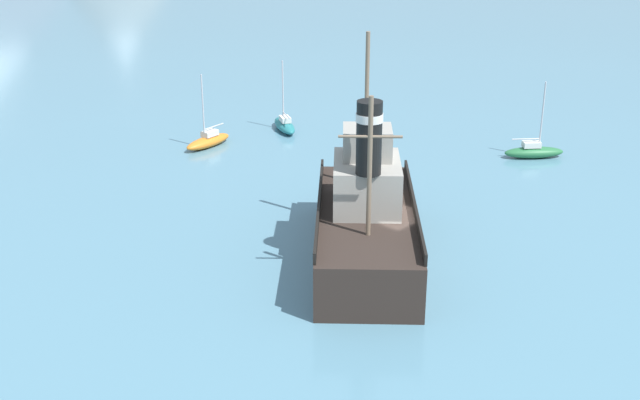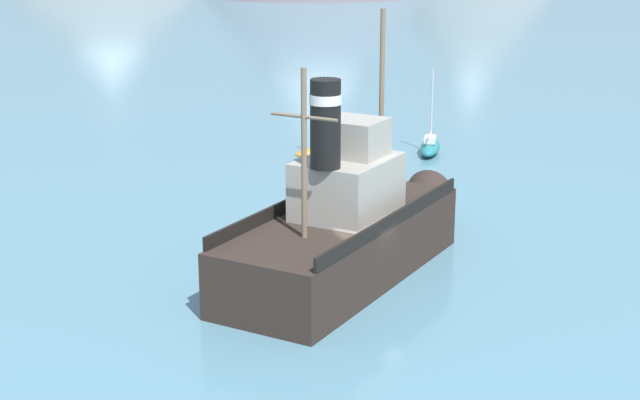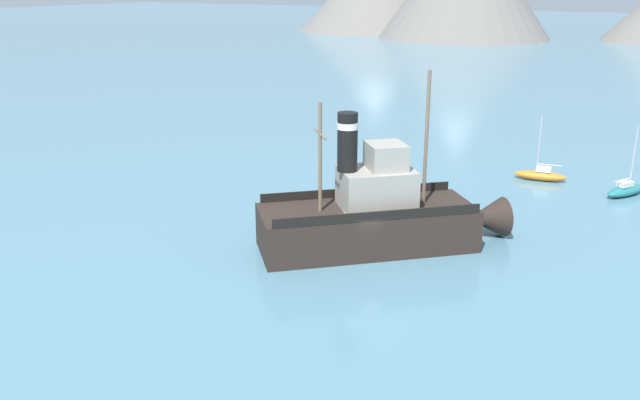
% 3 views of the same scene
% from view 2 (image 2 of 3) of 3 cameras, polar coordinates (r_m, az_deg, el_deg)
% --- Properties ---
extents(ground_plane, '(600.00, 600.00, 0.00)m').
position_cam_2_polar(ground_plane, '(36.62, 2.52, -5.10)').
color(ground_plane, teal).
extents(old_tugboat, '(12.92, 12.19, 9.90)m').
position_cam_2_polar(old_tugboat, '(37.47, 1.67, -1.62)').
color(old_tugboat, '#2D231E').
rests_on(old_tugboat, ground).
extents(sailboat_orange, '(3.91, 1.58, 4.90)m').
position_cam_2_polar(sailboat_orange, '(56.02, 0.35, 2.91)').
color(sailboat_orange, orange).
rests_on(sailboat_orange, ground).
extents(sailboat_teal, '(2.81, 3.86, 4.90)m').
position_cam_2_polar(sailboat_teal, '(57.35, 6.42, 3.12)').
color(sailboat_teal, '#23757A').
rests_on(sailboat_teal, ground).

